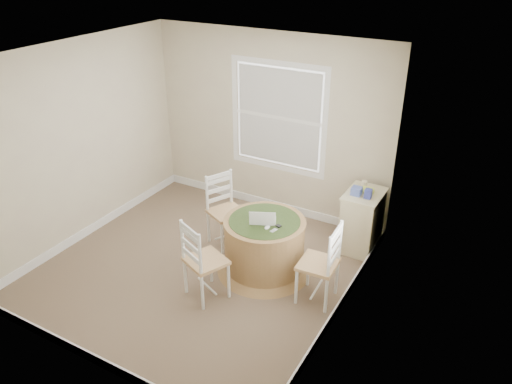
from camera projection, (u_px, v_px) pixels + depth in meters
The scene contains 14 objects.
room at pixel (215, 170), 5.67m from camera, with size 3.64×3.64×2.64m.
round_table at pixel (264, 243), 5.99m from camera, with size 1.16×1.16×0.70m.
chair_left at pixel (227, 212), 6.49m from camera, with size 0.42×0.40×0.95m, color white, non-canonical shape.
chair_near at pixel (206, 260), 5.52m from camera, with size 0.42×0.40×0.95m, color white, non-canonical shape.
chair_right at pixel (318, 264), 5.46m from camera, with size 0.42×0.40×0.95m, color white, non-canonical shape.
laptop at pixel (263, 220), 5.80m from camera, with size 0.39×0.37×0.21m.
mouse at pixel (267, 227), 5.70m from camera, with size 0.06×0.09×0.03m, color white.
phone at pixel (274, 231), 5.65m from camera, with size 0.04×0.09×0.02m, color #B7BABF.
keys at pixel (278, 226), 5.73m from camera, with size 0.06×0.05×0.03m, color black.
corner_chest at pixel (362, 221), 6.42m from camera, with size 0.46×0.61×0.81m.
tissue_box at pixel (356, 191), 6.18m from camera, with size 0.12×0.12×0.10m, color #5167BB.
box_yellow at pixel (367, 191), 6.23m from camera, with size 0.15×0.10×0.06m, color #D3EB53.
box_blue at pixel (368, 194), 6.09m from camera, with size 0.08×0.08×0.12m, color #343E9D.
cup_cream at pixel (364, 184), 6.37m from camera, with size 0.07×0.07×0.09m, color beige.
Camera 1 is at (3.09, -4.10, 3.68)m, focal length 35.00 mm.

